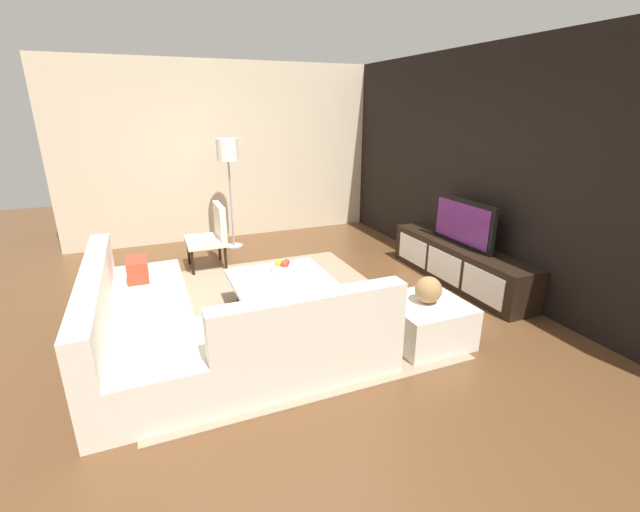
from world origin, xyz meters
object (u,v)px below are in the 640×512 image
object	(u,v)px
floor_lamp	(228,157)
accent_chair_near	(212,233)
media_console	(458,264)
decorative_ball	(428,290)
ottoman	(425,321)
television	(463,223)
sectional_couch	(197,329)
coffee_table	(281,293)
fruit_bowl	(284,267)

from	to	relation	value
floor_lamp	accent_chair_near	bearing A→B (deg)	-29.00
media_console	decorative_ball	bearing A→B (deg)	-49.85
ottoman	accent_chair_near	bearing A→B (deg)	-151.61
accent_chair_near	floor_lamp	size ratio (longest dim) A/B	0.52
media_console	television	size ratio (longest dim) A/B	2.14
media_console	sectional_couch	size ratio (longest dim) A/B	0.90
accent_chair_near	floor_lamp	bearing A→B (deg)	156.63
sectional_couch	coffee_table	size ratio (longest dim) A/B	2.36
sectional_couch	media_console	bearing A→B (deg)	99.12
ottoman	decorative_ball	size ratio (longest dim) A/B	2.80
ottoman	decorative_ball	bearing A→B (deg)	0.00
media_console	accent_chair_near	distance (m)	3.27
decorative_ball	floor_lamp	bearing A→B (deg)	-163.26
television	floor_lamp	distance (m)	3.49
accent_chair_near	ottoman	distance (m)	3.19
media_console	decorative_ball	xyz separation A→B (m)	(1.04, -1.24, 0.27)
media_console	fruit_bowl	size ratio (longest dim) A/B	7.82
floor_lamp	sectional_couch	bearing A→B (deg)	-17.12
fruit_bowl	ottoman	bearing A→B (deg)	36.02
media_console	ottoman	distance (m)	1.62
fruit_bowl	coffee_table	bearing A→B (deg)	-28.00
sectional_couch	coffee_table	world-z (taller)	sectional_couch
floor_lamp	ottoman	size ratio (longest dim) A/B	2.39
media_console	floor_lamp	size ratio (longest dim) A/B	1.31
ottoman	fruit_bowl	world-z (taller)	fruit_bowl
ottoman	decorative_ball	xyz separation A→B (m)	(0.00, 0.00, 0.32)
sectional_couch	ottoman	bearing A→B (deg)	75.52
ottoman	decorative_ball	distance (m)	0.32
television	decorative_ball	size ratio (longest dim) A/B	4.11
coffee_table	fruit_bowl	world-z (taller)	fruit_bowl
fruit_bowl	decorative_ball	bearing A→B (deg)	36.02
television	coffee_table	size ratio (longest dim) A/B	0.99
decorative_ball	accent_chair_near	bearing A→B (deg)	-151.61
coffee_table	ottoman	size ratio (longest dim) A/B	1.47
sectional_couch	ottoman	distance (m)	2.09
sectional_couch	fruit_bowl	xyz separation A→B (m)	(-0.80, 1.06, 0.15)
coffee_table	ottoman	world-z (taller)	ottoman
accent_chair_near	ottoman	xyz separation A→B (m)	(2.80, 1.51, -0.29)
coffee_table	fruit_bowl	xyz separation A→B (m)	(-0.18, 0.10, 0.23)
floor_lamp	fruit_bowl	distance (m)	2.46
sectional_couch	fruit_bowl	bearing A→B (deg)	127.19
media_console	floor_lamp	distance (m)	3.63
media_console	sectional_couch	bearing A→B (deg)	-80.88
coffee_table	ottoman	distance (m)	1.56
floor_lamp	decorative_ball	world-z (taller)	floor_lamp
sectional_couch	floor_lamp	distance (m)	3.39
television	decorative_ball	xyz separation A→B (m)	(1.04, -1.24, -0.26)
accent_chair_near	fruit_bowl	distance (m)	1.57
accent_chair_near	media_console	bearing A→B (deg)	63.13
media_console	coffee_table	distance (m)	2.30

